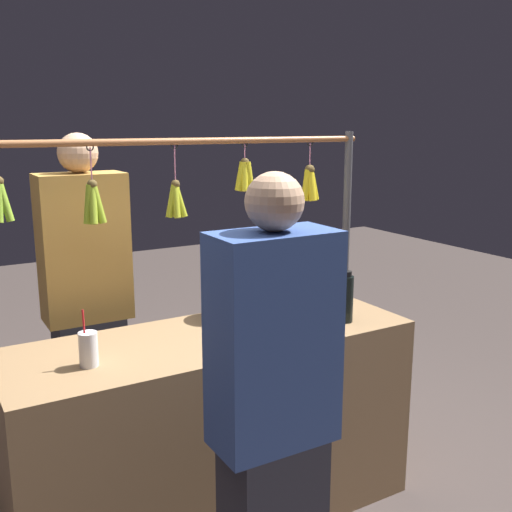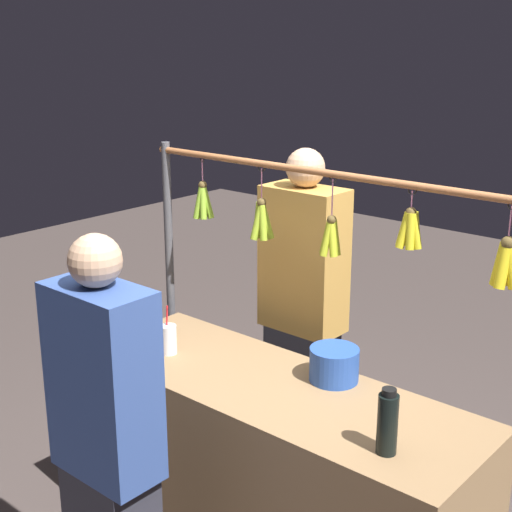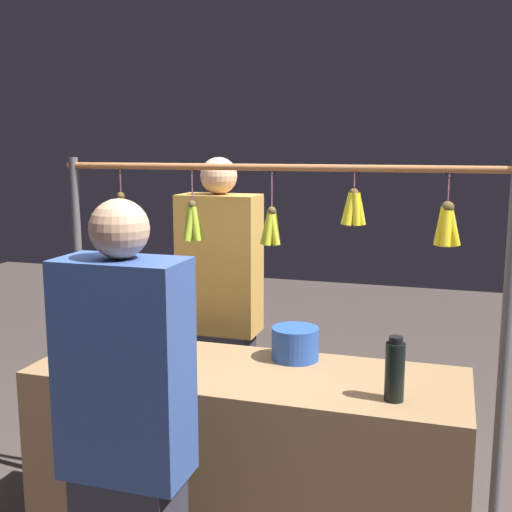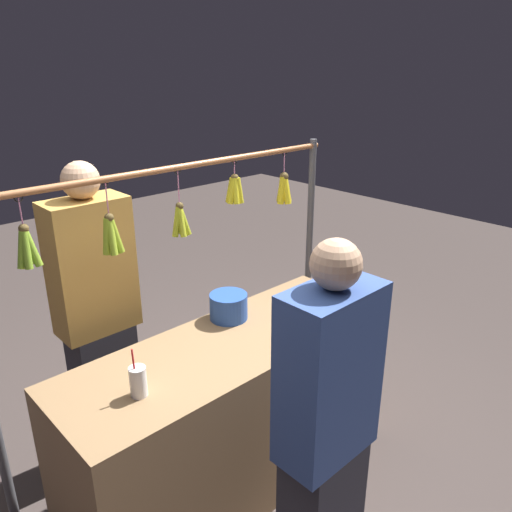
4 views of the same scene
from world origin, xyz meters
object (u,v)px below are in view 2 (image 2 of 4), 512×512
object	(u,v)px
water_bottle	(387,423)
vendor_person	(302,321)
blue_bucket	(334,364)
customer_person	(108,462)
drink_cup	(169,339)

from	to	relation	value
water_bottle	vendor_person	bearing A→B (deg)	-39.76
blue_bucket	customer_person	distance (m)	1.01
drink_cup	vendor_person	size ratio (longest dim) A/B	0.13
vendor_person	blue_bucket	bearing A→B (deg)	137.74
drink_cup	customer_person	bearing A→B (deg)	121.24
blue_bucket	drink_cup	xyz separation A→B (m)	(0.73, 0.27, -0.00)
water_bottle	customer_person	distance (m)	1.01
blue_bucket	customer_person	xyz separation A→B (m)	(0.32, 0.95, -0.14)
drink_cup	customer_person	size ratio (longest dim) A/B	0.14
customer_person	vendor_person	bearing A→B (deg)	-81.28
drink_cup	blue_bucket	bearing A→B (deg)	-159.89
blue_bucket	vendor_person	bearing A→B (deg)	-42.26
water_bottle	drink_cup	world-z (taller)	water_bottle
water_bottle	vendor_person	world-z (taller)	vendor_person
blue_bucket	drink_cup	world-z (taller)	drink_cup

